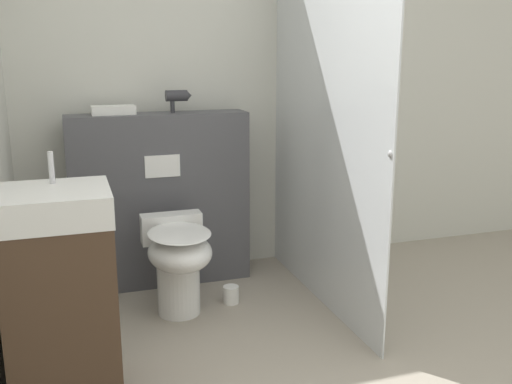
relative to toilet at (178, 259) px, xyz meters
The scene contains 8 objects.
wall_back 1.28m from the toilet, 58.42° to the left, with size 8.00×0.06×2.50m.
partition_panel 0.59m from the toilet, 90.73° to the left, with size 1.15×0.26×1.14m.
shower_glass 1.15m from the toilet, ahead, with size 0.04×1.58×2.18m.
toilet is the anchor object (origin of this frame).
sink_vanity 0.92m from the toilet, 133.74° to the right, with size 0.46×0.44×1.10m.
hair_drier 1.05m from the toilet, 76.82° to the left, with size 0.17×0.07×0.14m.
folded_towel 1.03m from the toilet, 116.20° to the left, with size 0.27×0.14×0.05m.
spare_toilet_roll 0.44m from the toilet, ahead, with size 0.10×0.10×0.11m.
Camera 1 is at (-1.02, -1.71, 1.50)m, focal length 40.00 mm.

